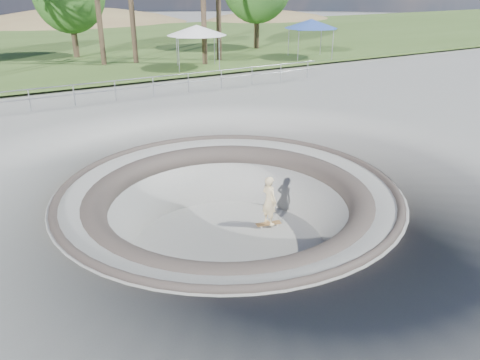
{
  "coord_description": "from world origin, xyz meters",
  "views": [
    {
      "loc": [
        -6.04,
        -11.35,
        5.81
      ],
      "look_at": [
        0.74,
        0.61,
        -0.1
      ],
      "focal_mm": 35.0,
      "sensor_mm": 36.0,
      "label": 1
    }
  ],
  "objects": [
    {
      "name": "skateboard",
      "position": [
        1.72,
        0.36,
        -1.83
      ],
      "size": [
        0.9,
        0.43,
        0.09
      ],
      "color": "olive",
      "rests_on": "ground"
    },
    {
      "name": "grass_strip",
      "position": [
        0.0,
        34.0,
        0.22
      ],
      "size": [
        180.0,
        36.0,
        0.12
      ],
      "color": "#3F5C25",
      "rests_on": "ground"
    },
    {
      "name": "skate_bowl",
      "position": [
        0.0,
        0.0,
        -1.83
      ],
      "size": [
        14.0,
        14.0,
        4.1
      ],
      "color": "gray",
      "rests_on": "ground"
    },
    {
      "name": "canopy_white",
      "position": [
        7.32,
        18.0,
        2.73
      ],
      "size": [
        5.21,
        5.21,
        2.8
      ],
      "color": "gray",
      "rests_on": "ground"
    },
    {
      "name": "ground",
      "position": [
        0.0,
        0.0,
        0.0
      ],
      "size": [
        180.0,
        180.0,
        0.0
      ],
      "primitive_type": "plane",
      "color": "gray",
      "rests_on": "ground"
    },
    {
      "name": "distant_hills",
      "position": [
        3.78,
        57.17,
        -7.02
      ],
      "size": [
        103.2,
        45.0,
        28.6
      ],
      "color": "brown",
      "rests_on": "ground"
    },
    {
      "name": "safety_railing",
      "position": [
        0.0,
        12.0,
        0.69
      ],
      "size": [
        25.0,
        0.06,
        1.03
      ],
      "color": "gray",
      "rests_on": "ground"
    },
    {
      "name": "skater",
      "position": [
        1.72,
        0.36,
        -0.95
      ],
      "size": [
        0.51,
        0.69,
        1.72
      ],
      "primitive_type": "imported",
      "rotation": [
        0.0,
        0.0,
        1.73
      ],
      "color": "beige",
      "rests_on": "skateboard"
    },
    {
      "name": "canopy_blue",
      "position": [
        16.73,
        18.0,
        2.75
      ],
      "size": [
        5.28,
        5.28,
        2.83
      ],
      "color": "gray",
      "rests_on": "ground"
    }
  ]
}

